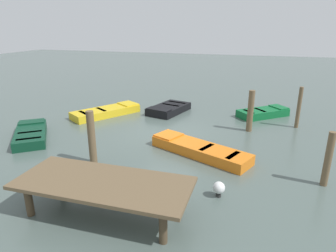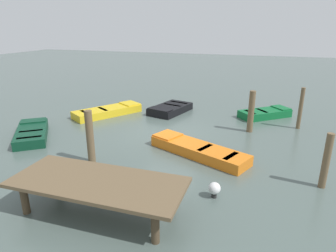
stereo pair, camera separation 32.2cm
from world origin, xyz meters
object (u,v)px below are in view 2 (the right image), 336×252
Objects in this scene: mooring_piling_mid_right at (90,137)px; rowboat_yellow at (108,111)px; mooring_piling_near_left at (251,112)px; rowboat_black at (170,109)px; marker_buoy at (214,189)px; dock_segment at (98,184)px; rowboat_green at (265,113)px; rowboat_dark_green at (32,133)px; rowboat_orange at (197,149)px; mooring_piling_near_right at (301,108)px; mooring_piling_far_left at (326,161)px.

rowboat_yellow is at bearing -66.04° from mooring_piling_mid_right.
mooring_piling_near_left reaches higher than rowboat_yellow.
marker_buoy reaches higher than rowboat_black.
mooring_piling_near_left is at bearing -113.71° from dock_segment.
dock_segment is at bearing -151.16° from rowboat_green.
rowboat_orange is at bearing -123.53° from rowboat_dark_green.
rowboat_black is at bearing -76.11° from rowboat_dark_green.
mooring_piling_mid_right is (3.55, 1.89, 0.77)m from rowboat_orange.
rowboat_green and rowboat_yellow have the same top height.
rowboat_yellow is at bearing 155.29° from rowboat_green.
mooring_piling_near_right is (-7.50, -6.50, 0.03)m from mooring_piling_mid_right.
mooring_piling_near_right is (-9.98, -0.91, 0.80)m from rowboat_yellow.
dock_segment reaches higher than marker_buoy.
rowboat_dark_green is 11.88m from rowboat_green.
dock_segment reaches higher than rowboat_black.
mooring_piling_far_left reaches higher than rowboat_yellow.
marker_buoy is (3.09, 1.66, -0.61)m from mooring_piling_far_left.
mooring_piling_mid_right is at bearing -146.46° from rowboat_dark_green.
rowboat_dark_green is 4.49m from rowboat_yellow.
dock_segment is 2.36× the size of mooring_piling_near_left.
mooring_piling_near_right reaches higher than rowboat_black.
mooring_piling_mid_right is at bearing -123.78° from rowboat_yellow.
marker_buoy is (-4.05, 8.11, 0.07)m from rowboat_black.
rowboat_dark_green and rowboat_orange have the same top height.
rowboat_orange and rowboat_black have the same top height.
mooring_piling_near_right is at bearing -151.06° from mooring_piling_near_left.
rowboat_dark_green is 0.83× the size of rowboat_yellow.
rowboat_orange is at bearing -89.29° from rowboat_yellow.
rowboat_orange is 6.02m from rowboat_black.
mooring_piling_far_left is at bearing -83.03° from rowboat_yellow.
mooring_piling_near_right reaches higher than marker_buoy.
mooring_piling_near_left is at bearing -95.12° from marker_buoy.
mooring_piling_near_right is (0.31, -5.77, 0.12)m from mooring_piling_far_left.
rowboat_black is at bearing -31.15° from rowboat_yellow.
mooring_piling_near_right is 7.97m from marker_buoy.
mooring_piling_far_left is (-4.26, 1.16, 0.68)m from rowboat_orange.
mooring_piling_near_left is at bearing -135.04° from mooring_piling_mid_right.
dock_segment reaches higher than rowboat_green.
mooring_piling_mid_right reaches higher than mooring_piling_far_left.
rowboat_black is 1.67× the size of mooring_piling_far_left.
rowboat_dark_green is 1.78× the size of mooring_piling_far_left.
dock_segment is 11.35m from rowboat_green.
rowboat_dark_green is 1.07× the size of rowboat_black.
marker_buoy is at bearing 28.35° from mooring_piling_far_left.
rowboat_black is 1.51× the size of mooring_piling_mid_right.
mooring_piling_near_right is (-6.82, 0.68, 0.80)m from rowboat_black.
rowboat_black is at bearing -5.65° from mooring_piling_near_right.
rowboat_yellow is 7.81m from mooring_piling_near_left.
rowboat_yellow is 8.06× the size of marker_buoy.
rowboat_yellow is 1.91× the size of mooring_piling_near_right.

